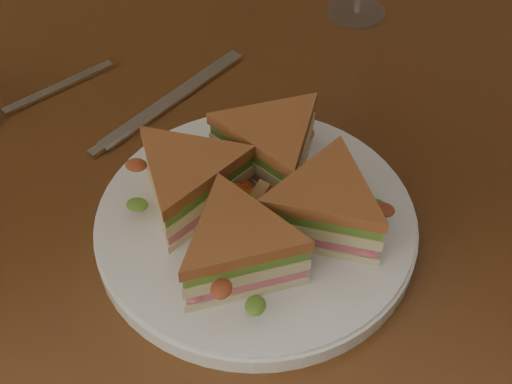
% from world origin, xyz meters
% --- Properties ---
extents(table, '(1.20, 0.80, 0.75)m').
position_xyz_m(table, '(0.00, 0.00, 0.65)').
color(table, '#3A1E0D').
rests_on(table, ground).
extents(plate, '(0.28, 0.28, 0.02)m').
position_xyz_m(plate, '(0.02, -0.10, 0.76)').
color(plate, silver).
rests_on(plate, table).
extents(sandwich_wedges, '(0.26, 0.26, 0.06)m').
position_xyz_m(sandwich_wedges, '(0.02, -0.10, 0.80)').
color(sandwich_wedges, beige).
rests_on(sandwich_wedges, plate).
extents(crisps_mound, '(0.09, 0.09, 0.05)m').
position_xyz_m(crisps_mound, '(0.02, -0.10, 0.79)').
color(crisps_mound, '#BA4D17').
rests_on(crisps_mound, plate).
extents(knife, '(0.21, 0.06, 0.00)m').
position_xyz_m(knife, '(0.04, 0.09, 0.75)').
color(knife, silver).
rests_on(knife, table).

